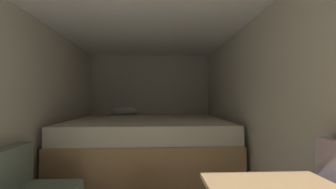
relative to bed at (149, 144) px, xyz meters
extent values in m
cube|color=beige|center=(0.00, 1.11, 0.63)|extent=(2.62, 0.05, 2.09)
cube|color=beige|center=(-1.28, -1.28, 0.63)|extent=(0.05, 4.75, 2.09)
cube|color=beige|center=(1.29, -1.28, 0.63)|extent=(0.05, 4.75, 2.09)
cube|color=white|center=(0.00, -1.28, 1.70)|extent=(2.62, 4.75, 0.05)
cube|color=tan|center=(0.00, -0.01, -0.12)|extent=(2.40, 2.09, 0.58)
cube|color=beige|center=(0.00, -0.01, 0.29)|extent=(2.36, 2.05, 0.25)
ellipsoid|color=white|center=(-0.54, 0.84, 0.50)|extent=(0.51, 0.30, 0.17)
camera|label=1|loc=(0.15, -3.58, 0.74)|focal=23.18mm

